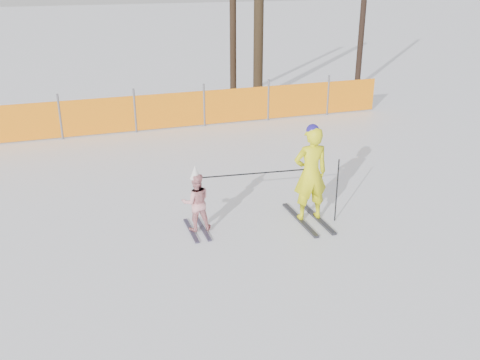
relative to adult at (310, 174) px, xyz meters
name	(u,v)px	position (x,y,z in m)	size (l,w,h in m)	color
ground	(249,245)	(-1.37, -0.58, -0.92)	(120.00, 120.00, 0.00)	white
adult	(310,174)	(0.00, 0.00, 0.00)	(0.66, 1.45, 1.85)	black
child	(196,202)	(-2.08, 0.22, -0.35)	(0.54, 0.94, 1.24)	black
ski_poles	(288,180)	(-0.45, -0.01, -0.07)	(2.42, 0.43, 1.21)	black
safety_fence	(126,114)	(-2.49, 6.63, -0.37)	(15.66, 0.06, 1.25)	#595960
tree_trunks	(278,9)	(3.21, 9.52, 2.08)	(5.31, 0.84, 6.22)	#2E2214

